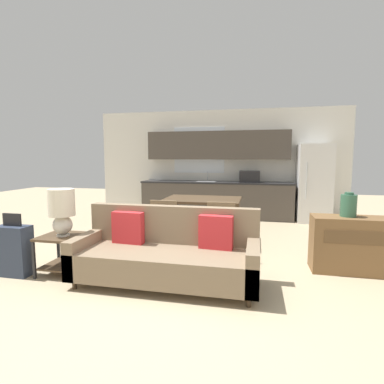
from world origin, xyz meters
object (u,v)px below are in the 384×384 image
refrigerator (314,183)px  dining_table (203,202)px  vase (349,205)px  suitcase (14,250)px  table_lamp (62,209)px  dining_chair_near_right (221,227)px  side_table (62,248)px  couch (167,254)px  dining_chair_near_left (166,224)px  credenza (359,245)px

refrigerator → dining_table: (-2.23, -2.22, -0.19)m
vase → suitcase: (-4.16, -1.06, -0.55)m
table_lamp → suitcase: table_lamp is taller
refrigerator → suitcase: size_ratio=2.25×
dining_chair_near_right → table_lamp: bearing=22.8°
side_table → table_lamp: (0.03, -0.01, 0.51)m
side_table → suitcase: 0.59m
couch → dining_chair_near_left: bearing=108.0°
vase → credenza: bearing=-11.6°
dining_chair_near_right → dining_chair_near_left: bearing=-4.9°
dining_table → couch: size_ratio=0.61×
refrigerator → credenza: bearing=-89.8°
vase → dining_chair_near_left: (-2.52, 0.13, -0.40)m
refrigerator → dining_table: 3.15m
dining_table → dining_chair_near_right: size_ratio=1.52×
dining_table → dining_chair_near_left: 0.97m
table_lamp → credenza: 3.84m
credenza → suitcase: 4.43m
refrigerator → suitcase: 6.06m
dining_table → dining_chair_near_right: 0.96m
couch → vase: 2.42m
refrigerator → couch: size_ratio=0.83×
side_table → suitcase: size_ratio=0.63×
couch → vase: vase is taller
couch → table_lamp: (-1.37, -0.04, 0.51)m
couch → table_lamp: size_ratio=3.60×
refrigerator → credenza: (0.01, -3.21, -0.53)m
refrigerator → table_lamp: bearing=-132.3°
credenza → dining_chair_near_right: 1.82m
credenza → dining_table: bearing=156.1°
couch → dining_chair_near_right: couch is taller
dining_table → table_lamp: size_ratio=2.19×
couch → suitcase: 1.97m
refrigerator → couch: (-2.33, -4.03, -0.56)m
side_table → refrigerator: bearing=47.4°
couch → dining_table: bearing=86.7°
table_lamp → dining_chair_near_left: (1.05, 1.01, -0.37)m
couch → side_table: (-1.40, -0.03, -0.00)m
side_table → credenza: credenza is taller
refrigerator → couch: bearing=-120.1°
dining_chair_near_right → credenza: bearing=169.6°
refrigerator → dining_chair_near_left: size_ratio=2.08×
couch → side_table: 1.40m
dining_table → credenza: bearing=-23.9°
vase → suitcase: size_ratio=0.40×
credenza → dining_chair_near_left: bearing=176.7°
dining_chair_near_left → refrigerator: bearing=-131.9°
dining_table → vase: vase is taller
credenza → dining_chair_near_right: size_ratio=1.34×
side_table → dining_table: bearing=50.6°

